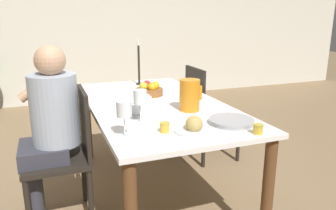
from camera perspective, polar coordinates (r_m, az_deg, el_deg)
name	(u,v)px	position (r m, az deg, el deg)	size (l,w,h in m)	color
ground_plane	(156,191)	(2.72, -2.07, -14.68)	(20.00, 20.00, 0.00)	#7F6647
wall_back	(91,20)	(5.48, -13.30, 14.24)	(10.00, 0.06, 2.60)	beige
dining_table	(155,115)	(2.46, -2.21, -1.68)	(0.95, 1.79, 0.73)	white
chair_person_side	(67,153)	(2.28, -17.18, -7.92)	(0.42, 0.42, 0.90)	black
chair_opposite	(206,110)	(3.15, 6.68, -0.92)	(0.42, 0.42, 0.90)	black
person_seated	(50,121)	(2.23, -19.87, -2.64)	(0.39, 0.41, 1.19)	#33333D
red_pitcher	(190,95)	(2.22, 3.79, 1.75)	(0.16, 0.14, 0.21)	orange
wine_glass_water	(140,98)	(1.96, -4.89, 1.16)	(0.08, 0.08, 0.20)	white
wine_glass_juice	(124,111)	(1.73, -7.66, -1.06)	(0.08, 0.08, 0.19)	white
teacup_near_person	(137,110)	(2.14, -5.51, -0.93)	(0.15, 0.15, 0.07)	silver
teacup_across	(144,100)	(2.39, -4.23, 0.84)	(0.15, 0.15, 0.07)	silver
serving_tray	(231,121)	(2.00, 10.98, -2.78)	(0.27, 0.27, 0.03)	#9E9EA3
bread_plate	(193,127)	(1.83, 4.41, -3.80)	(0.22, 0.22, 0.10)	silver
jam_jar_amber	(258,129)	(1.85, 15.42, -3.97)	(0.06, 0.06, 0.05)	gold
jam_jar_red	(165,127)	(1.81, -0.60, -3.82)	(0.06, 0.06, 0.05)	gold
fruit_bowl	(149,90)	(2.66, -3.28, 2.64)	(0.22, 0.22, 0.11)	brown
candlestick_tall	(139,67)	(3.07, -5.09, 6.66)	(0.06, 0.06, 0.41)	black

